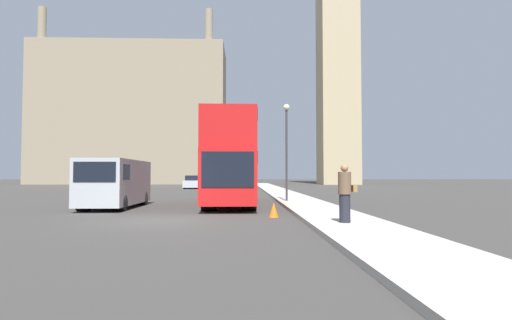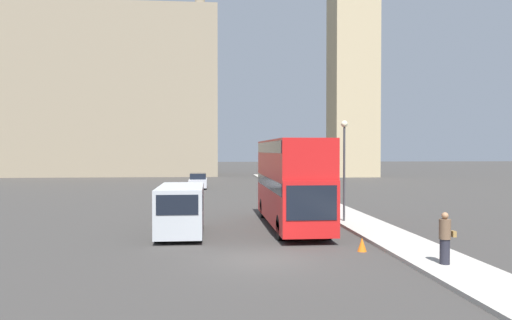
% 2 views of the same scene
% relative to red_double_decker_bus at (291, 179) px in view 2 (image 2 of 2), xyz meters
% --- Properties ---
extents(ground_plane, '(300.00, 300.00, 0.00)m').
position_rel_red_double_decker_bus_xyz_m(ground_plane, '(-2.39, -7.42, -2.50)').
color(ground_plane, '#383533').
extents(sidewalk_strip, '(2.51, 120.00, 0.15)m').
position_rel_red_double_decker_bus_xyz_m(sidewalk_strip, '(3.86, -7.42, -2.43)').
color(sidewalk_strip, '#ADA89E').
rests_on(sidewalk_strip, ground_plane).
extents(building_block_distant, '(34.70, 12.21, 31.38)m').
position_rel_red_double_decker_bus_xyz_m(building_block_distant, '(-20.34, 54.65, 10.39)').
color(building_block_distant, gray).
rests_on(building_block_distant, ground_plane).
extents(red_double_decker_bus, '(2.45, 10.48, 4.49)m').
position_rel_red_double_decker_bus_xyz_m(red_double_decker_bus, '(0.00, 0.00, 0.00)').
color(red_double_decker_bus, red).
rests_on(red_double_decker_bus, ground_plane).
extents(white_van, '(2.08, 5.54, 2.29)m').
position_rel_red_double_decker_bus_xyz_m(white_van, '(-5.52, -1.96, -1.27)').
color(white_van, '#B2B7BC').
rests_on(white_van, ground_plane).
extents(pedestrian, '(0.55, 0.39, 1.74)m').
position_rel_red_double_decker_bus_xyz_m(pedestrian, '(3.67, -9.42, -1.48)').
color(pedestrian, '#23232D').
rests_on(pedestrian, sidewalk_strip).
extents(street_lamp, '(0.36, 0.36, 5.42)m').
position_rel_red_double_decker_bus_xyz_m(street_lamp, '(3.05, 0.89, 1.23)').
color(street_lamp, '#38383D').
rests_on(street_lamp, sidewalk_strip).
extents(parked_sedan, '(1.81, 4.72, 1.56)m').
position_rel_red_double_decker_bus_xyz_m(parked_sedan, '(-5.39, 26.66, -1.80)').
color(parked_sedan, silver).
rests_on(parked_sedan, ground_plane).
extents(traffic_cone, '(0.36, 0.36, 0.55)m').
position_rel_red_double_decker_bus_xyz_m(traffic_cone, '(1.76, -6.41, -2.23)').
color(traffic_cone, orange).
rests_on(traffic_cone, ground_plane).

